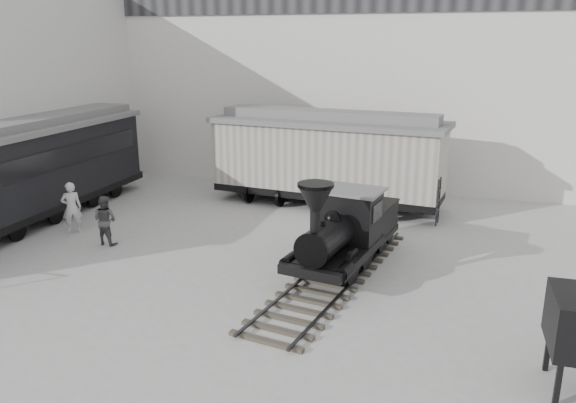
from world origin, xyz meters
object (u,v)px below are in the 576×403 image
(visitor_a, at_px, (72,208))
(boxcar, at_px, (327,156))
(locomotive, at_px, (343,234))
(visitor_b, at_px, (105,220))
(passenger_coach, at_px, (17,173))

(visitor_a, bearing_deg, boxcar, 178.64)
(locomotive, bearing_deg, boxcar, 116.43)
(boxcar, height_order, visitor_b, boxcar)
(locomotive, height_order, visitor_a, locomotive)
(visitor_a, distance_m, visitor_b, 2.00)
(locomotive, distance_m, visitor_b, 8.31)
(passenger_coach, bearing_deg, boxcar, 30.38)
(passenger_coach, xyz_separation_m, visitor_b, (4.30, -0.88, -1.19))
(locomotive, xyz_separation_m, boxcar, (-2.08, 6.91, 0.97))
(visitor_b, bearing_deg, visitor_a, -14.66)
(locomotive, bearing_deg, passenger_coach, -173.88)
(boxcar, xyz_separation_m, passenger_coach, (-10.52, -6.13, -0.07))
(boxcar, bearing_deg, visitor_b, -125.16)
(boxcar, relative_size, visitor_a, 5.32)
(visitor_a, bearing_deg, visitor_b, 120.37)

